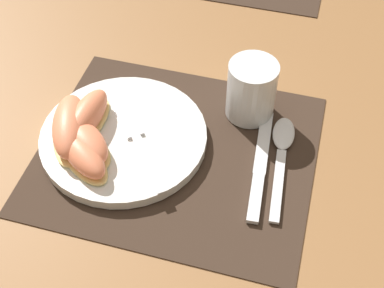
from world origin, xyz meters
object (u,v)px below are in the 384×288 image
fork (138,140)px  citrus_wedge_1 (70,127)px  plate (123,139)px  citrus_wedge_2 (85,142)px  spoon (282,146)px  citrus_wedge_3 (82,155)px  juice_glass (251,93)px  citrus_wedge_0 (86,119)px  knife (260,166)px

fork → citrus_wedge_1: 0.10m
plate → citrus_wedge_2: citrus_wedge_2 is taller
spoon → fork: bearing=-164.7°
citrus_wedge_2 → citrus_wedge_3: citrus_wedge_2 is taller
juice_glass → spoon: juice_glass is taller
juice_glass → citrus_wedge_3: 0.27m
fork → citrus_wedge_0: 0.08m
knife → citrus_wedge_1: 0.29m
citrus_wedge_1 → citrus_wedge_2: citrus_wedge_1 is taller
citrus_wedge_1 → knife: bearing=5.9°
juice_glass → spoon: bearing=-44.8°
juice_glass → citrus_wedge_3: size_ratio=0.82×
fork → citrus_wedge_0: citrus_wedge_0 is taller
fork → spoon: bearing=15.3°
knife → citrus_wedge_3: 0.26m
fork → citrus_wedge_2: bearing=-152.1°
citrus_wedge_0 → citrus_wedge_3: citrus_wedge_0 is taller
juice_glass → knife: juice_glass is taller
spoon → citrus_wedge_0: size_ratio=1.64×
citrus_wedge_0 → citrus_wedge_2: 0.04m
plate → spoon: (0.23, 0.05, -0.00)m
citrus_wedge_3 → citrus_wedge_2: bearing=100.5°
juice_glass → citrus_wedge_0: 0.25m
knife → plate: bearing=-177.9°
citrus_wedge_2 → knife: bearing=10.7°
plate → citrus_wedge_1: (-0.07, -0.02, 0.03)m
citrus_wedge_1 → juice_glass: bearing=29.3°
spoon → citrus_wedge_3: bearing=-157.1°
citrus_wedge_0 → knife: bearing=1.2°
citrus_wedge_1 → citrus_wedge_3: bearing=-48.6°
spoon → knife: bearing=-119.3°
juice_glass → citrus_wedge_1: (-0.24, -0.14, -0.01)m
spoon → citrus_wedge_2: (-0.28, -0.09, 0.03)m
juice_glass → citrus_wedge_2: size_ratio=0.84×
citrus_wedge_1 → plate: bearing=16.6°
citrus_wedge_0 → spoon: bearing=9.9°
fork → citrus_wedge_3: citrus_wedge_3 is taller
spoon → juice_glass: bearing=135.2°
citrus_wedge_2 → citrus_wedge_3: size_ratio=0.98×
juice_glass → citrus_wedge_0: size_ratio=0.80×
juice_glass → fork: bearing=-140.5°
spoon → fork: fork is taller
plate → citrus_wedge_0: bearing=178.2°
fork → citrus_wedge_3: size_ratio=1.32×
spoon → citrus_wedge_0: 0.30m
juice_glass → fork: 0.19m
knife → juice_glass: bearing=109.5°
citrus_wedge_0 → citrus_wedge_2: bearing=-69.1°
juice_glass → fork: juice_glass is taller
citrus_wedge_0 → citrus_wedge_1: 0.03m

